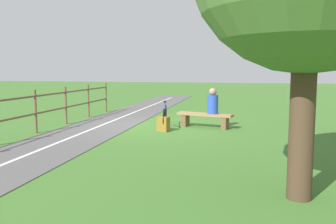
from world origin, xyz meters
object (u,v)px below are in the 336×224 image
Objects in this scene: bench at (205,118)px; person_seated at (213,102)px; backpack at (163,124)px; bicycle at (165,116)px.

person_seated is at bearing -180.00° from bench.
person_seated is 1.78m from backpack.
person_seated is 1.61m from bicycle.
person_seated is 1.86× the size of backpack.
bicycle is at bearing -79.03° from backpack.
bench is at bearing 90.90° from bicycle.
backpack is (-0.14, 0.71, -0.14)m from bicycle.
bench is 1.50m from backpack.
bicycle is 0.74m from backpack.
bicycle reaches higher than bench.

